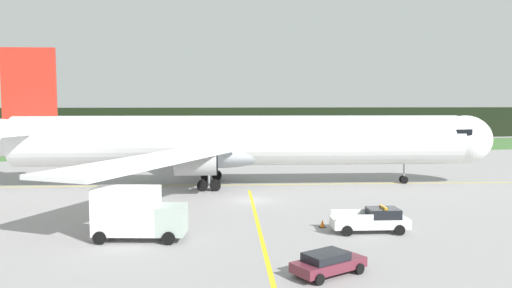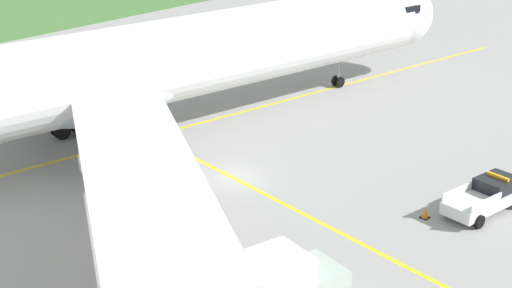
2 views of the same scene
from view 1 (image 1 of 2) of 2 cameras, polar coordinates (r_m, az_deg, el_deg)
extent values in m
plane|color=gray|center=(48.63, -0.43, -6.57)|extent=(320.00, 320.00, 0.00)
cube|color=#437137|center=(104.84, -7.31, -0.61)|extent=(320.00, 31.07, 0.04)
cube|color=black|center=(128.68, -8.42, 2.27)|extent=(288.00, 4.86, 8.74)
cube|color=yellow|center=(57.90, -1.80, -4.77)|extent=(81.36, 14.30, 0.01)
cube|color=yellow|center=(37.52, 0.37, -9.91)|extent=(6.15, 34.01, 0.01)
cylinder|color=white|center=(57.28, -1.81, 0.41)|extent=(51.80, 14.47, 5.80)
ellipsoid|color=white|center=(63.93, 23.11, 0.48)|extent=(7.27, 6.80, 5.80)
ellipsoid|color=#AFB8C3|center=(57.41, -4.38, -1.18)|extent=(13.00, 8.06, 3.19)
cube|color=black|center=(63.28, 22.03, 1.40)|extent=(2.71, 5.73, 0.70)
cube|color=white|center=(71.04, -8.57, 0.58)|extent=(11.34, 25.20, 0.35)
cylinder|color=#A6A6A6|center=(64.70, -6.20, -0.78)|extent=(4.59, 3.09, 2.40)
cylinder|color=black|center=(64.63, -4.28, -0.77)|extent=(0.49, 2.20, 2.21)
cube|color=white|center=(44.41, -11.75, -1.82)|extent=(18.22, 23.53, 0.35)
cylinder|color=#A6A6A6|center=(50.36, -7.03, -2.30)|extent=(4.59, 3.09, 2.40)
cylinder|color=black|center=(50.26, -4.56, -2.30)|extent=(0.49, 2.20, 2.21)
cube|color=red|center=(61.41, -24.92, 5.76)|extent=(6.03, 1.46, 9.44)
cube|color=white|center=(64.84, -24.07, 1.40)|extent=(3.64, 6.80, 0.28)
cube|color=white|center=(58.48, -26.45, 1.02)|extent=(5.45, 7.00, 0.28)
cylinder|color=gray|center=(61.37, 16.84, -2.90)|extent=(0.20, 0.20, 2.35)
cylinder|color=black|center=(61.77, 16.73, -3.95)|extent=(0.92, 0.37, 0.90)
cylinder|color=black|center=(61.29, 16.90, -4.02)|extent=(0.92, 0.37, 0.90)
cylinder|color=gray|center=(61.39, -5.24, -2.58)|extent=(0.28, 0.28, 2.35)
cylinder|color=black|center=(61.18, -4.58, -3.71)|extent=(1.23, 0.50, 1.20)
cylinder|color=black|center=(61.87, -4.57, -3.62)|extent=(1.23, 0.50, 1.20)
cylinder|color=black|center=(61.23, -5.90, -3.72)|extent=(1.23, 0.50, 1.20)
cylinder|color=black|center=(61.92, -5.87, -3.62)|extent=(1.23, 0.50, 1.20)
cylinder|color=gray|center=(53.93, -5.51, -3.57)|extent=(0.28, 0.28, 2.35)
cylinder|color=black|center=(54.43, -4.74, -4.74)|extent=(1.23, 0.50, 1.20)
cylinder|color=black|center=(53.74, -4.76, -4.87)|extent=(1.23, 0.50, 1.20)
cylinder|color=black|center=(54.48, -6.22, -4.75)|extent=(1.23, 0.50, 1.20)
cylinder|color=black|center=(53.79, -6.26, -4.87)|extent=(1.23, 0.50, 1.20)
cube|color=silver|center=(37.55, 13.08, -8.88)|extent=(5.89, 2.90, 0.70)
cube|color=black|center=(37.69, 14.60, -7.77)|extent=(2.53, 2.17, 0.70)
cube|color=silver|center=(37.95, 10.72, -7.81)|extent=(2.68, 0.56, 0.45)
cube|color=silver|center=(36.19, 11.44, -8.43)|extent=(2.68, 0.56, 0.45)
cube|color=orange|center=(37.60, 14.61, -7.13)|extent=(0.43, 1.39, 0.16)
cylinder|color=black|center=(39.13, 15.38, -8.90)|extent=(0.79, 0.37, 0.76)
cylinder|color=black|center=(37.29, 16.38, -9.59)|extent=(0.79, 0.37, 0.76)
cylinder|color=black|center=(38.09, 9.84, -9.17)|extent=(0.79, 0.37, 0.76)
cylinder|color=black|center=(36.20, 10.57, -9.91)|extent=(0.79, 0.37, 0.76)
cube|color=#A6B6AD|center=(34.86, -9.78, -8.65)|extent=(2.43, 2.79, 2.00)
cube|color=white|center=(35.45, -14.81, -7.48)|extent=(4.82, 3.40, 3.25)
cylinder|color=#99999E|center=(35.62, -13.38, -10.23)|extent=(0.77, 0.29, 1.04)
cylinder|color=#99999E|center=(36.09, -16.11, -10.10)|extent=(0.77, 0.29, 1.04)
cylinder|color=black|center=(36.25, -9.39, -9.76)|extent=(0.94, 0.47, 0.90)
cylinder|color=black|center=(33.97, -10.14, -10.75)|extent=(0.94, 0.47, 0.90)
cylinder|color=black|center=(37.37, -16.53, -9.46)|extent=(0.94, 0.47, 0.90)
cylinder|color=black|center=(35.16, -17.74, -10.37)|extent=(0.94, 0.47, 0.90)
cube|color=maroon|center=(28.16, 8.46, -13.70)|extent=(4.60, 3.20, 0.55)
cube|color=black|center=(27.87, 8.15, -12.82)|extent=(2.78, 2.32, 0.45)
cylinder|color=black|center=(29.85, 9.38, -13.21)|extent=(0.62, 0.39, 0.60)
cylinder|color=black|center=(28.63, 11.98, -14.02)|extent=(0.62, 0.39, 0.60)
cylinder|color=black|center=(27.97, 4.84, -14.39)|extent=(0.62, 0.39, 0.60)
cylinder|color=black|center=(26.67, 7.41, -15.38)|extent=(0.62, 0.39, 0.60)
cube|color=black|center=(38.49, 7.73, -9.57)|extent=(0.49, 0.49, 0.03)
cone|color=orange|center=(38.41, 7.74, -9.12)|extent=(0.38, 0.38, 0.59)
camera|label=2|loc=(29.10, -64.62, 21.55)|focal=52.81mm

